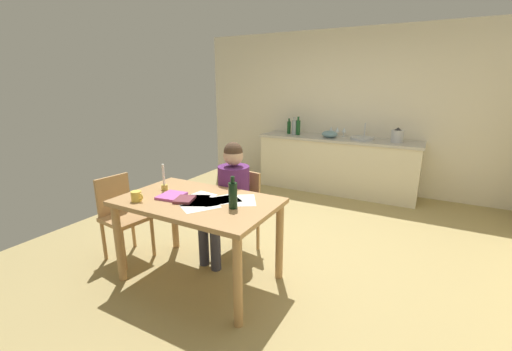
% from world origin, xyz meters
% --- Properties ---
extents(ground_plane, '(5.20, 5.20, 0.04)m').
position_xyz_m(ground_plane, '(0.00, 0.00, -0.02)').
color(ground_plane, tan).
extents(wall_back, '(5.20, 0.12, 2.60)m').
position_xyz_m(wall_back, '(0.00, 2.60, 1.30)').
color(wall_back, silver).
rests_on(wall_back, ground).
extents(kitchen_counter, '(2.56, 0.64, 0.90)m').
position_xyz_m(kitchen_counter, '(0.00, 2.24, 0.45)').
color(kitchen_counter, beige).
rests_on(kitchen_counter, ground).
extents(dining_table, '(1.37, 0.84, 0.78)m').
position_xyz_m(dining_table, '(-0.38, -0.93, 0.67)').
color(dining_table, tan).
rests_on(dining_table, ground).
extents(chair_at_table, '(0.45, 0.45, 0.86)m').
position_xyz_m(chair_at_table, '(-0.36, -0.27, 0.48)').
color(chair_at_table, tan).
rests_on(chair_at_table, ground).
extents(person_seated, '(0.38, 0.62, 1.19)m').
position_xyz_m(person_seated, '(-0.38, -0.41, 0.68)').
color(person_seated, '#592666').
rests_on(person_seated, ground).
extents(chair_side_empty, '(0.45, 0.45, 0.85)m').
position_xyz_m(chair_side_empty, '(-1.33, -0.97, 0.47)').
color(chair_side_empty, tan).
rests_on(chair_side_empty, ground).
extents(coffee_mug, '(0.12, 0.09, 0.09)m').
position_xyz_m(coffee_mug, '(-0.82, -1.20, 0.82)').
color(coffee_mug, '#F2CC4C').
rests_on(coffee_mug, dining_table).
extents(candlestick, '(0.06, 0.06, 0.25)m').
position_xyz_m(candlestick, '(-0.82, -0.86, 0.85)').
color(candlestick, gold).
rests_on(candlestick, dining_table).
extents(book_magazine, '(0.22, 0.26, 0.02)m').
position_xyz_m(book_magazine, '(-0.63, -0.98, 0.79)').
color(book_magazine, '#BE55AA').
rests_on(book_magazine, dining_table).
extents(book_cookery, '(0.20, 0.22, 0.02)m').
position_xyz_m(book_cookery, '(-0.45, -1.01, 0.79)').
color(book_cookery, brown).
rests_on(book_cookery, dining_table).
extents(paper_letter, '(0.34, 0.36, 0.00)m').
position_xyz_m(paper_letter, '(-0.21, -0.86, 0.78)').
color(paper_letter, white).
rests_on(paper_letter, dining_table).
extents(paper_bill, '(0.34, 0.36, 0.00)m').
position_xyz_m(paper_bill, '(-0.18, -0.84, 0.78)').
color(paper_bill, white).
rests_on(paper_bill, dining_table).
extents(paper_envelope, '(0.34, 0.36, 0.00)m').
position_xyz_m(paper_envelope, '(-0.25, -1.05, 0.78)').
color(paper_envelope, white).
rests_on(paper_envelope, dining_table).
extents(paper_receipt, '(0.34, 0.36, 0.00)m').
position_xyz_m(paper_receipt, '(-0.02, -0.75, 0.78)').
color(paper_receipt, white).
rests_on(paper_receipt, dining_table).
extents(paper_notice, '(0.24, 0.32, 0.00)m').
position_xyz_m(paper_notice, '(-0.41, -0.87, 0.78)').
color(paper_notice, white).
rests_on(paper_notice, dining_table).
extents(paper_flyer, '(0.32, 0.36, 0.00)m').
position_xyz_m(paper_flyer, '(-0.38, -0.95, 0.78)').
color(paper_flyer, white).
rests_on(paper_flyer, dining_table).
extents(wine_bottle_on_table, '(0.07, 0.07, 0.27)m').
position_xyz_m(wine_bottle_on_table, '(-0.00, -0.95, 0.89)').
color(wine_bottle_on_table, black).
rests_on(wine_bottle_on_table, dining_table).
extents(sink_unit, '(0.36, 0.36, 0.24)m').
position_xyz_m(sink_unit, '(0.38, 2.24, 0.92)').
color(sink_unit, '#B2B7BC').
rests_on(sink_unit, kitchen_counter).
extents(bottle_oil, '(0.06, 0.06, 0.26)m').
position_xyz_m(bottle_oil, '(-0.88, 2.27, 1.01)').
color(bottle_oil, '#194C23').
rests_on(bottle_oil, kitchen_counter).
extents(bottle_vinegar, '(0.08, 0.08, 0.30)m').
position_xyz_m(bottle_vinegar, '(-0.75, 2.20, 1.03)').
color(bottle_vinegar, '#8C999E').
rests_on(bottle_vinegar, kitchen_counter).
extents(bottle_wine_red, '(0.08, 0.08, 0.31)m').
position_xyz_m(bottle_wine_red, '(-0.69, 2.22, 1.03)').
color(bottle_wine_red, '#194C23').
rests_on(bottle_wine_red, kitchen_counter).
extents(mixing_bowl, '(0.25, 0.25, 0.11)m').
position_xyz_m(mixing_bowl, '(-0.13, 2.18, 0.96)').
color(mixing_bowl, '#668C99').
rests_on(mixing_bowl, kitchen_counter).
extents(stovetop_kettle, '(0.18, 0.18, 0.22)m').
position_xyz_m(stovetop_kettle, '(0.88, 2.24, 1.00)').
color(stovetop_kettle, '#B7BABF').
rests_on(stovetop_kettle, kitchen_counter).
extents(wine_glass_near_sink, '(0.07, 0.07, 0.15)m').
position_xyz_m(wine_glass_near_sink, '(0.05, 2.39, 1.01)').
color(wine_glass_near_sink, silver).
rests_on(wine_glass_near_sink, kitchen_counter).
extents(wine_glass_by_kettle, '(0.07, 0.07, 0.15)m').
position_xyz_m(wine_glass_by_kettle, '(-0.06, 2.39, 1.01)').
color(wine_glass_by_kettle, silver).
rests_on(wine_glass_by_kettle, kitchen_counter).
extents(wine_glass_back_left, '(0.07, 0.07, 0.15)m').
position_xyz_m(wine_glass_back_left, '(-0.17, 2.39, 1.01)').
color(wine_glass_back_left, silver).
rests_on(wine_glass_back_left, kitchen_counter).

